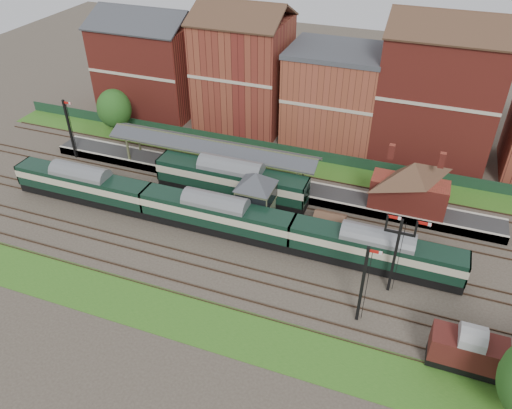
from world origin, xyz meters
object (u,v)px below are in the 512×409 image
(signal_box, at_px, (256,196))
(semaphore_bracket, at_px, (396,251))
(dmu_train, at_px, (216,214))
(platform_railcar, at_px, (231,179))
(goods_van_a, at_px, (467,351))

(signal_box, height_order, semaphore_bracket, semaphore_bracket)
(semaphore_bracket, height_order, dmu_train, semaphore_bracket)
(platform_railcar, height_order, goods_van_a, platform_railcar)
(signal_box, height_order, goods_van_a, signal_box)
(dmu_train, xyz_separation_m, goods_van_a, (24.78, -9.00, -0.31))
(platform_railcar, bearing_deg, dmu_train, -81.18)
(platform_railcar, relative_size, goods_van_a, 3.23)
(goods_van_a, bearing_deg, dmu_train, 160.04)
(semaphore_bracket, xyz_separation_m, dmu_train, (-18.23, 2.50, -2.41))
(signal_box, relative_size, semaphore_bracket, 0.73)
(platform_railcar, bearing_deg, signal_box, -37.73)
(signal_box, height_order, platform_railcar, signal_box)
(signal_box, height_order, dmu_train, signal_box)
(signal_box, xyz_separation_m, dmu_train, (-3.19, -3.25, -0.97))
(signal_box, xyz_separation_m, goods_van_a, (21.59, -12.25, -1.28))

